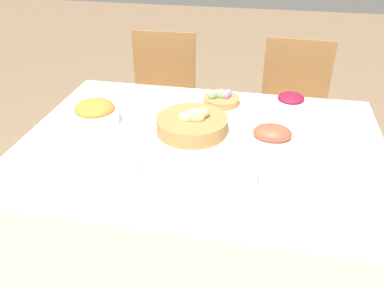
{
  "coord_description": "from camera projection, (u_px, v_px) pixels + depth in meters",
  "views": [
    {
      "loc": [
        0.25,
        -1.48,
        1.63
      ],
      "look_at": [
        -0.02,
        -0.09,
        0.78
      ],
      "focal_mm": 38.0,
      "sensor_mm": 36.0,
      "label": 1
    }
  ],
  "objects": [
    {
      "name": "beet_salad_bowl",
      "position": [
        290.0,
        103.0,
        1.99
      ],
      "size": [
        0.15,
        0.15,
        0.09
      ],
      "color": "white",
      "rests_on": "dining_table"
    },
    {
      "name": "ground_plane",
      "position": [
        199.0,
        264.0,
        2.12
      ],
      "size": [
        12.0,
        12.0,
        0.0
      ],
      "primitive_type": "plane",
      "color": "#7F664C"
    },
    {
      "name": "chair_far_right",
      "position": [
        293.0,
        110.0,
        2.57
      ],
      "size": [
        0.44,
        0.44,
        0.91
      ],
      "rotation": [
        0.0,
        0.0,
        -0.04
      ],
      "color": "olive",
      "rests_on": "ground"
    },
    {
      "name": "butter_dish",
      "position": [
        125.0,
        164.0,
        1.57
      ],
      "size": [
        0.12,
        0.07,
        0.03
      ],
      "color": "white",
      "rests_on": "dining_table"
    },
    {
      "name": "drinking_cup",
      "position": [
        247.0,
        174.0,
        1.46
      ],
      "size": [
        0.08,
        0.08,
        0.09
      ],
      "color": "silver",
      "rests_on": "dining_table"
    },
    {
      "name": "fork",
      "position": [
        136.0,
        195.0,
        1.43
      ],
      "size": [
        0.01,
        0.2,
        0.0
      ],
      "rotation": [
        0.0,
        0.0,
        -0.01
      ],
      "color": "silver",
      "rests_on": "dining_table"
    },
    {
      "name": "dinner_plate",
      "position": [
        176.0,
        200.0,
        1.4
      ],
      "size": [
        0.24,
        0.24,
        0.01
      ],
      "color": "white",
      "rests_on": "dining_table"
    },
    {
      "name": "bread_basket",
      "position": [
        192.0,
        123.0,
        1.81
      ],
      "size": [
        0.32,
        0.32,
        0.12
      ],
      "color": "#9E7542",
      "rests_on": "dining_table"
    },
    {
      "name": "chair_far_left",
      "position": [
        161.0,
        99.0,
        2.71
      ],
      "size": [
        0.43,
        0.43,
        0.91
      ],
      "rotation": [
        0.0,
        0.0,
        0.03
      ],
      "color": "olive",
      "rests_on": "ground"
    },
    {
      "name": "spoon",
      "position": [
        226.0,
        207.0,
        1.37
      ],
      "size": [
        0.01,
        0.2,
        0.0
      ],
      "rotation": [
        0.0,
        0.0,
        0.01
      ],
      "color": "silver",
      "rests_on": "dining_table"
    },
    {
      "name": "knife",
      "position": [
        218.0,
        206.0,
        1.38
      ],
      "size": [
        0.01,
        0.2,
        0.0
      ],
      "rotation": [
        0.0,
        0.0,
        -0.01
      ],
      "color": "silver",
      "rests_on": "dining_table"
    },
    {
      "name": "ham_platter",
      "position": [
        272.0,
        134.0,
        1.76
      ],
      "size": [
        0.26,
        0.18,
        0.07
      ],
      "color": "white",
      "rests_on": "dining_table"
    },
    {
      "name": "egg_basket",
      "position": [
        221.0,
        98.0,
        2.07
      ],
      "size": [
        0.18,
        0.18,
        0.08
      ],
      "color": "#9E7542",
      "rests_on": "dining_table"
    },
    {
      "name": "carrot_bowl",
      "position": [
        95.0,
        113.0,
        1.87
      ],
      "size": [
        0.21,
        0.21,
        0.11
      ],
      "color": "white",
      "rests_on": "dining_table"
    },
    {
      "name": "dining_table",
      "position": [
        200.0,
        209.0,
        1.94
      ],
      "size": [
        1.56,
        1.14,
        0.74
      ],
      "color": "white",
      "rests_on": "ground"
    }
  ]
}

